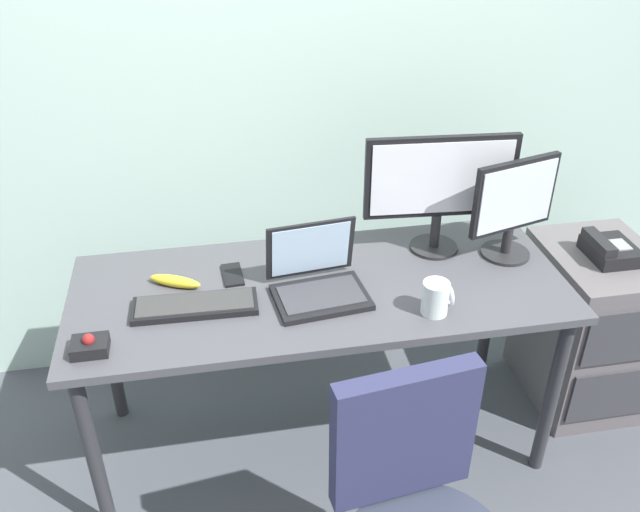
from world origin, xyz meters
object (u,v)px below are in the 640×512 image
at_px(keyboard, 195,306).
at_px(cell_phone, 233,275).
at_px(file_cabinet, 588,326).
at_px(banana, 175,281).
at_px(coffee_mug, 436,298).
at_px(desk_phone, 609,250).
at_px(laptop, 317,279).
at_px(monitor_side, 513,205).
at_px(trackball_mouse, 90,346).
at_px(monitor_main, 440,184).

bearing_deg(keyboard, cell_phone, 52.51).
relative_size(file_cabinet, banana, 3.67).
height_order(coffee_mug, cell_phone, coffee_mug).
height_order(desk_phone, cell_phone, desk_phone).
xyz_separation_m(coffee_mug, banana, (-0.84, 0.31, -0.04)).
bearing_deg(keyboard, laptop, 3.17).
xyz_separation_m(monitor_side, trackball_mouse, (-1.47, -0.30, -0.19)).
bearing_deg(desk_phone, keyboard, -175.36).
bearing_deg(banana, file_cabinet, -0.13).
xyz_separation_m(laptop, cell_phone, (-0.28, 0.15, -0.05)).
xyz_separation_m(desk_phone, cell_phone, (-1.44, 0.05, 0.02)).
bearing_deg(cell_phone, monitor_main, 0.61).
height_order(monitor_side, banana, monitor_side).
bearing_deg(keyboard, trackball_mouse, -152.87).
bearing_deg(trackball_mouse, monitor_main, 17.81).
relative_size(file_cabinet, laptop, 2.07).
bearing_deg(keyboard, monitor_main, 14.22).
relative_size(monitor_side, trackball_mouse, 3.46).
bearing_deg(keyboard, banana, 113.77).
relative_size(file_cabinet, cell_phone, 4.91).
relative_size(file_cabinet, monitor_main, 1.27).
relative_size(keyboard, cell_phone, 2.91).
xyz_separation_m(monitor_main, monitor_side, (0.25, -0.09, -0.06)).
distance_m(monitor_main, keyboard, 0.96).
relative_size(monitor_main, keyboard, 1.33).
distance_m(desk_phone, monitor_side, 0.48).
bearing_deg(desk_phone, monitor_side, 178.47).
relative_size(laptop, banana, 1.78).
bearing_deg(desk_phone, monitor_main, 171.52).
distance_m(desk_phone, cell_phone, 1.44).
bearing_deg(monitor_side, desk_phone, -1.53).
bearing_deg(file_cabinet, laptop, -174.08).
bearing_deg(monitor_side, cell_phone, 177.91).
height_order(desk_phone, banana, banana).
relative_size(monitor_main, banana, 2.89).
distance_m(file_cabinet, banana, 1.70).
distance_m(file_cabinet, laptop, 1.26).
xyz_separation_m(keyboard, banana, (-0.06, 0.15, 0.01)).
distance_m(file_cabinet, trackball_mouse, 1.97).
bearing_deg(monitor_main, coffee_mug, -107.97).
bearing_deg(desk_phone, trackball_mouse, -171.26).
xyz_separation_m(monitor_side, laptop, (-0.73, -0.12, -0.15)).
bearing_deg(file_cabinet, cell_phone, 178.74).
bearing_deg(trackball_mouse, laptop, 14.26).
height_order(laptop, cell_phone, laptop).
height_order(desk_phone, monitor_main, monitor_main).
distance_m(keyboard, trackball_mouse, 0.36).
height_order(file_cabinet, desk_phone, desk_phone).
xyz_separation_m(desk_phone, coffee_mug, (-0.80, -0.29, 0.08)).
height_order(desk_phone, coffee_mug, coffee_mug).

